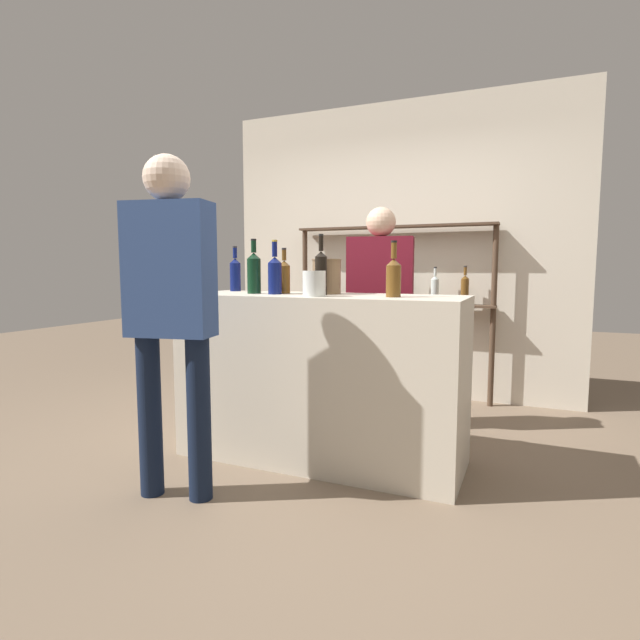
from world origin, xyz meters
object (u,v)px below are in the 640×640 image
Objects in this scene: counter_bottle_2 at (394,276)px; counter_bottle_3 at (275,274)px; counter_bottle_4 at (284,276)px; cork_jar at (314,284)px; counter_bottle_1 at (254,272)px; customer_left at (171,299)px; server_behind_counter at (380,302)px; ice_bucket at (327,276)px; counter_bottle_5 at (235,274)px; counter_bottle_0 at (321,272)px.

counter_bottle_3 is at bearing 179.45° from counter_bottle_2.
counter_bottle_4 is 0.40m from cork_jar.
counter_bottle_1 reaches higher than counter_bottle_4.
customer_left is 1.71m from server_behind_counter.
ice_bucket reaches higher than cork_jar.
cork_jar is at bearing -26.05° from counter_bottle_5.
cork_jar is at bearing -21.95° from counter_bottle_3.
ice_bucket is 0.70m from server_behind_counter.
server_behind_counter is (0.67, 1.57, -0.09)m from customer_left.
counter_bottle_4 is 1.96× the size of cork_jar.
counter_bottle_5 is at bearing 162.40° from counter_bottle_4.
customer_left reaches higher than server_behind_counter.
counter_bottle_4 is (-0.30, 0.08, -0.03)m from counter_bottle_0.
customer_left is at bearing -105.37° from counter_bottle_3.
counter_bottle_0 is 0.84m from server_behind_counter.
counter_bottle_4 is 0.17× the size of customer_left.
counter_bottle_1 reaches higher than counter_bottle_5.
counter_bottle_3 is at bearing -26.85° from customer_left.
counter_bottle_4 reaches higher than ice_bucket.
cork_jar is 0.08× the size of customer_left.
counter_bottle_3 is at bearing -175.62° from counter_bottle_0.
counter_bottle_4 is 0.92× the size of counter_bottle_5.
server_behind_counter is (0.17, 0.64, -0.20)m from ice_bucket.
customer_left is (-0.21, -0.76, -0.12)m from counter_bottle_3.
counter_bottle_4 is 0.18× the size of server_behind_counter.
counter_bottle_5 reaches higher than cork_jar.
server_behind_counter is at bearing 82.55° from cork_jar.
counter_bottle_2 is at bearing 11.63° from server_behind_counter.
counter_bottle_2 reaches higher than counter_bottle_5.
counter_bottle_0 is at bearing -20.35° from server_behind_counter.
cork_jar is (-0.45, -0.13, -0.05)m from counter_bottle_2.
counter_bottle_1 is at bearing -14.85° from customer_left.
counter_bottle_1 reaches higher than counter_bottle_3.
cork_jar is at bearing -36.60° from counter_bottle_4.
counter_bottle_0 reaches higher than counter_bottle_3.
cork_jar is at bearing -16.69° from counter_bottle_1.
counter_bottle_0 is 0.95m from customer_left.
counter_bottle_0 reaches higher than counter_bottle_1.
counter_bottle_0 is 1.09× the size of counter_bottle_3.
ice_bucket is 0.31m from cork_jar.
counter_bottle_1 is at bearing 178.69° from counter_bottle_2.
counter_bottle_1 is at bearing 175.06° from counter_bottle_3.
customer_left is (-0.55, -0.62, -0.07)m from cork_jar.
counter_bottle_0 is 1.67× the size of ice_bucket.
counter_bottle_5 is at bearing 173.72° from ice_bucket.
counter_bottle_2 is at bearing -11.91° from counter_bottle_5.
counter_bottle_2 is (0.95, -0.02, -0.02)m from counter_bottle_1.
counter_bottle_3 is 0.37m from cork_jar.
counter_bottle_3 reaches higher than cork_jar.
counter_bottle_2 is 0.94× the size of counter_bottle_3.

